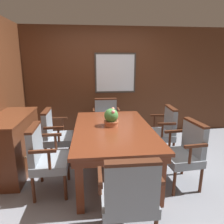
% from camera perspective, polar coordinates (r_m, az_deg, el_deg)
% --- Properties ---
extents(ground_plane, '(14.00, 14.00, 0.00)m').
position_cam_1_polar(ground_plane, '(3.28, 0.03, -16.96)').
color(ground_plane, gray).
extents(wall_back, '(7.20, 0.08, 2.45)m').
position_cam_1_polar(wall_back, '(4.69, -2.39, 8.56)').
color(wall_back, '#4C2816').
rests_on(wall_back, ground_plane).
extents(dining_table, '(1.15, 1.90, 0.73)m').
position_cam_1_polar(dining_table, '(3.05, 0.30, -5.99)').
color(dining_table, maroon).
rests_on(dining_table, ground_plane).
extents(chair_left_far, '(0.45, 0.57, 0.92)m').
position_cam_1_polar(chair_left_far, '(3.54, -15.99, -5.84)').
color(chair_left_far, '#472314').
rests_on(chair_left_far, ground_plane).
extents(chair_left_near, '(0.46, 0.57, 0.92)m').
position_cam_1_polar(chair_left_near, '(2.79, -18.57, -11.75)').
color(chair_left_near, '#472314').
rests_on(chair_left_near, ground_plane).
extents(chair_right_far, '(0.48, 0.58, 0.92)m').
position_cam_1_polar(chair_right_far, '(3.72, 14.50, -4.76)').
color(chair_right_far, '#472314').
rests_on(chair_right_far, ground_plane).
extents(chair_head_near, '(0.57, 0.45, 0.92)m').
position_cam_1_polar(chair_head_near, '(1.99, 4.97, -22.60)').
color(chair_head_near, '#472314').
rests_on(chair_head_near, ground_plane).
extents(chair_head_far, '(0.57, 0.45, 0.92)m').
position_cam_1_polar(chair_head_far, '(4.30, -1.69, -1.68)').
color(chair_head_far, '#472314').
rests_on(chair_head_far, ground_plane).
extents(chair_right_near, '(0.49, 0.59, 0.92)m').
position_cam_1_polar(chair_right_near, '(2.97, 20.24, -10.23)').
color(chair_right_near, '#472314').
rests_on(chair_right_near, ground_plane).
extents(potted_plant, '(0.23, 0.24, 0.29)m').
position_cam_1_polar(potted_plant, '(3.05, -0.24, -1.52)').
color(potted_plant, '#B2603D').
rests_on(potted_plant, dining_table).
extents(sideboard_cabinet, '(0.53, 1.22, 0.91)m').
position_cam_1_polar(sideboard_cabinet, '(3.48, -26.44, -8.25)').
color(sideboard_cabinet, '#512816').
rests_on(sideboard_cabinet, ground_plane).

